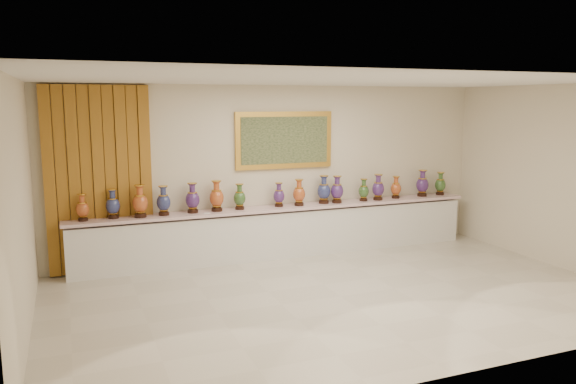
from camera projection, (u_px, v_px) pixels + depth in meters
name	position (u px, v px, depth m)	size (l,w,h in m)	color
ground	(340.00, 296.00, 7.92)	(8.00, 8.00, 0.00)	beige
room	(132.00, 173.00, 8.99)	(8.00, 8.00, 8.00)	beige
counter	(283.00, 232.00, 9.93)	(7.28, 0.48, 0.90)	white
vase_0	(82.00, 209.00, 8.61)	(0.23, 0.23, 0.42)	black
vase_1	(113.00, 205.00, 8.80)	(0.23, 0.23, 0.47)	black
vase_2	(140.00, 203.00, 8.88)	(0.31, 0.31, 0.52)	black
vase_3	(164.00, 202.00, 9.05)	(0.25, 0.25, 0.48)	black
vase_4	(193.00, 199.00, 9.25)	(0.25, 0.25, 0.50)	black
vase_5	(217.00, 197.00, 9.38)	(0.27, 0.27, 0.52)	black
vase_6	(240.00, 198.00, 9.55)	(0.22, 0.22, 0.44)	black
vase_7	(279.00, 196.00, 9.81)	(0.22, 0.22, 0.42)	black
vase_8	(299.00, 194.00, 9.90)	(0.28, 0.28, 0.47)	black
vase_9	(324.00, 191.00, 10.11)	(0.29, 0.29, 0.51)	black
vase_10	(337.00, 191.00, 10.16)	(0.30, 0.30, 0.50)	black
vase_11	(364.00, 191.00, 10.36)	(0.21, 0.21, 0.41)	black
vase_12	(378.00, 189.00, 10.45)	(0.30, 0.30, 0.48)	black
vase_13	(396.00, 188.00, 10.66)	(0.23, 0.23, 0.42)	black
vase_14	(422.00, 184.00, 10.88)	(0.31, 0.31, 0.51)	black
vase_15	(440.00, 185.00, 11.05)	(0.23, 0.23, 0.45)	black
label_card	(207.00, 213.00, 9.22)	(0.10, 0.06, 0.00)	white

